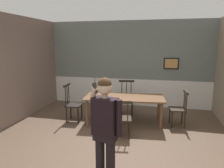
{
  "coord_description": "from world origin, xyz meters",
  "views": [
    {
      "loc": [
        1.03,
        -4.03,
        2.13
      ],
      "look_at": [
        0.22,
        -0.48,
        1.42
      ],
      "focal_mm": 33.42,
      "sensor_mm": 36.0,
      "label": 1
    }
  ],
  "objects_px": {
    "dining_table": "(124,99)",
    "chair_at_table_head": "(179,109)",
    "chair_opposite_corner": "(73,104)",
    "chair_near_window": "(122,118)",
    "chair_by_doorway": "(126,98)",
    "person_figure": "(105,125)"
  },
  "relations": [
    {
      "from": "chair_opposite_corner",
      "to": "person_figure",
      "type": "relative_size",
      "value": 0.63
    },
    {
      "from": "dining_table",
      "to": "chair_by_doorway",
      "type": "bearing_deg",
      "value": 95.66
    },
    {
      "from": "chair_near_window",
      "to": "person_figure",
      "type": "distance_m",
      "value": 1.74
    },
    {
      "from": "chair_at_table_head",
      "to": "chair_opposite_corner",
      "type": "height_order",
      "value": "chair_opposite_corner"
    },
    {
      "from": "dining_table",
      "to": "chair_opposite_corner",
      "type": "relative_size",
      "value": 2.06
    },
    {
      "from": "dining_table",
      "to": "person_figure",
      "type": "height_order",
      "value": "person_figure"
    },
    {
      "from": "chair_by_doorway",
      "to": "chair_opposite_corner",
      "type": "relative_size",
      "value": 0.97
    },
    {
      "from": "chair_by_doorway",
      "to": "chair_at_table_head",
      "type": "distance_m",
      "value": 1.65
    },
    {
      "from": "chair_opposite_corner",
      "to": "chair_by_doorway",
      "type": "bearing_deg",
      "value": 122.62
    },
    {
      "from": "chair_near_window",
      "to": "chair_by_doorway",
      "type": "distance_m",
      "value": 1.67
    },
    {
      "from": "dining_table",
      "to": "person_figure",
      "type": "distance_m",
      "value": 2.51
    },
    {
      "from": "person_figure",
      "to": "chair_near_window",
      "type": "bearing_deg",
      "value": -73.2
    },
    {
      "from": "person_figure",
      "to": "chair_at_table_head",
      "type": "bearing_deg",
      "value": -100.95
    },
    {
      "from": "person_figure",
      "to": "dining_table",
      "type": "bearing_deg",
      "value": -71.86
    },
    {
      "from": "chair_by_doorway",
      "to": "person_figure",
      "type": "height_order",
      "value": "person_figure"
    },
    {
      "from": "dining_table",
      "to": "chair_at_table_head",
      "type": "height_order",
      "value": "chair_at_table_head"
    },
    {
      "from": "chair_near_window",
      "to": "chair_by_doorway",
      "type": "height_order",
      "value": "chair_by_doorway"
    },
    {
      "from": "dining_table",
      "to": "chair_by_doorway",
      "type": "xyz_separation_m",
      "value": [
        -0.08,
        0.83,
        -0.19
      ]
    },
    {
      "from": "chair_near_window",
      "to": "person_figure",
      "type": "relative_size",
      "value": 0.54
    },
    {
      "from": "chair_near_window",
      "to": "chair_opposite_corner",
      "type": "relative_size",
      "value": 0.86
    },
    {
      "from": "dining_table",
      "to": "chair_by_doorway",
      "type": "height_order",
      "value": "chair_by_doorway"
    },
    {
      "from": "chair_opposite_corner",
      "to": "person_figure",
      "type": "height_order",
      "value": "person_figure"
    }
  ]
}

